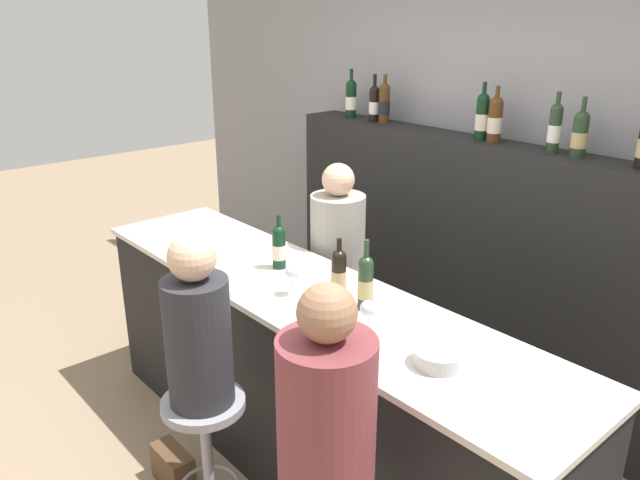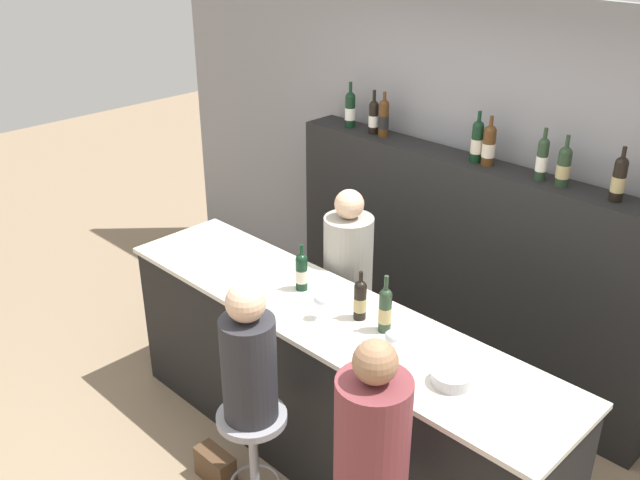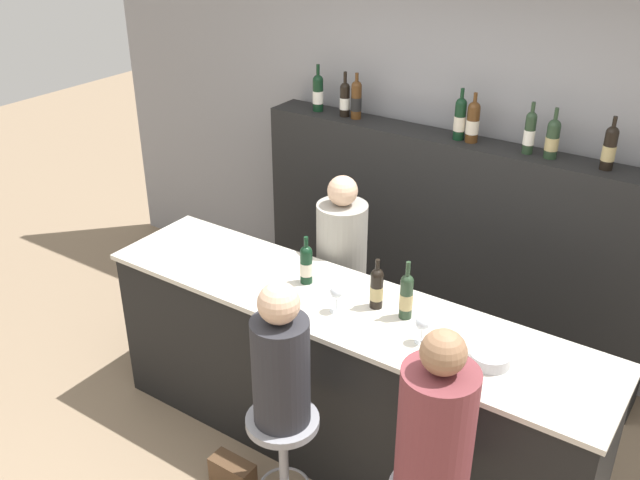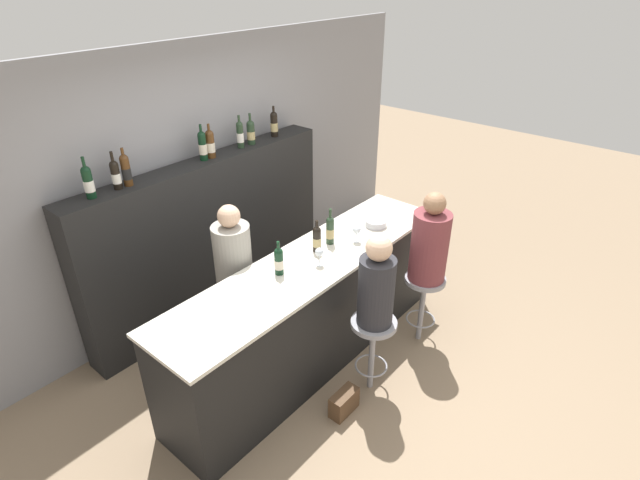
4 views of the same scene
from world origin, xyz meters
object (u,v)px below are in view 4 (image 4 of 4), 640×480
(wine_bottle_counter_0, at_px, (279,261))
(handbag, at_px, (344,403))
(wine_bottle_counter_2, at_px, (330,230))
(wine_glass_0, at_px, (319,253))
(wine_bottle_counter_1, at_px, (317,239))
(metal_bowl, at_px, (376,223))
(wine_bottle_backbar_1, at_px, (116,174))
(wine_bottle_backbar_6, at_px, (251,132))
(guest_seated_right, at_px, (430,243))
(wine_bottle_backbar_3, at_px, (203,145))
(wine_bottle_backbar_7, at_px, (274,124))
(bartender, at_px, (236,290))
(guest_seated_left, at_px, (376,285))
(wine_bottle_backbar_4, at_px, (210,144))
(bar_stool_left, at_px, (373,336))
(wine_bottle_backbar_2, at_px, (126,170))
(wine_glass_1, at_px, (357,230))
(bar_stool_right, at_px, (424,292))
(wine_bottle_backbar_5, at_px, (240,134))
(wine_bottle_backbar_0, at_px, (88,182))

(wine_bottle_counter_0, height_order, handbag, wine_bottle_counter_0)
(wine_bottle_counter_2, relative_size, wine_glass_0, 2.14)
(wine_bottle_counter_1, height_order, metal_bowl, wine_bottle_counter_1)
(wine_bottle_backbar_1, distance_m, wine_bottle_backbar_6, 1.45)
(wine_bottle_counter_2, height_order, guest_seated_right, guest_seated_right)
(wine_bottle_backbar_3, xyz_separation_m, wine_bottle_backbar_7, (0.92, -0.00, -0.01))
(wine_bottle_backbar_7, bearing_deg, bartender, -149.75)
(guest_seated_left, bearing_deg, wine_bottle_backbar_4, 87.94)
(wine_bottle_backbar_4, distance_m, wine_bottle_backbar_6, 0.50)
(wine_bottle_backbar_7, height_order, bar_stool_left, wine_bottle_backbar_7)
(metal_bowl, bearing_deg, wine_bottle_backbar_2, 139.61)
(wine_bottle_counter_0, height_order, wine_bottle_backbar_2, wine_bottle_backbar_2)
(wine_bottle_backbar_3, xyz_separation_m, metal_bowl, (0.83, -1.36, -0.67))
(wine_bottle_backbar_2, height_order, metal_bowl, wine_bottle_backbar_2)
(metal_bowl, bearing_deg, handbag, -154.39)
(wine_glass_1, bearing_deg, bar_stool_right, -57.47)
(wine_bottle_backbar_5, xyz_separation_m, metal_bowl, (0.38, -1.36, -0.66))
(wine_bottle_counter_1, relative_size, wine_bottle_backbar_6, 0.94)
(wine_bottle_backbar_1, xyz_separation_m, metal_bowl, (1.69, -1.36, -0.65))
(wine_bottle_backbar_2, relative_size, bar_stool_right, 0.45)
(wine_bottle_backbar_5, relative_size, bartender, 0.21)
(wine_bottle_counter_1, bearing_deg, wine_glass_0, -134.28)
(wine_bottle_counter_1, relative_size, wine_bottle_backbar_1, 0.93)
(guest_seated_left, relative_size, handbag, 2.96)
(wine_bottle_backbar_3, height_order, bar_stool_left, wine_bottle_backbar_3)
(handbag, bearing_deg, wine_glass_1, 32.72)
(bartender, distance_m, handbag, 1.31)
(wine_bottle_backbar_2, relative_size, guest_seated_right, 0.38)
(wine_glass_0, xyz_separation_m, wine_glass_1, (0.50, -0.00, -0.00))
(wine_bottle_counter_1, distance_m, wine_bottle_backbar_5, 1.40)
(wine_bottle_backbar_1, height_order, wine_bottle_backbar_5, wine_bottle_backbar_5)
(wine_bottle_backbar_0, distance_m, wine_bottle_backbar_7, 2.00)
(wine_bottle_backbar_3, height_order, wine_glass_1, wine_bottle_backbar_3)
(wine_bottle_backbar_5, relative_size, bar_stool_right, 0.45)
(wine_bottle_counter_0, xyz_separation_m, wine_bottle_backbar_5, (0.77, 1.23, 0.57))
(wine_bottle_backbar_1, distance_m, handbag, 2.56)
(wine_bottle_backbar_0, bearing_deg, wine_glass_0, -52.47)
(guest_seated_left, bearing_deg, wine_bottle_backbar_2, 112.15)
(wine_bottle_counter_0, xyz_separation_m, wine_bottle_backbar_6, (0.91, 1.23, 0.56))
(wine_bottle_backbar_1, bearing_deg, wine_bottle_backbar_7, -0.00)
(wine_bottle_backbar_3, bearing_deg, bartender, -116.95)
(wine_bottle_backbar_5, height_order, bar_stool_right, wine_bottle_backbar_5)
(wine_bottle_backbar_0, height_order, wine_bottle_backbar_4, wine_bottle_backbar_0)
(wine_bottle_counter_2, bearing_deg, wine_bottle_backbar_7, 64.00)
(wine_bottle_counter_1, height_order, wine_bottle_backbar_7, wine_bottle_backbar_7)
(guest_seated_right, bearing_deg, wine_glass_0, 147.59)
(wine_bottle_counter_2, distance_m, wine_bottle_backbar_2, 1.73)
(wine_bottle_backbar_1, bearing_deg, bar_stool_left, -65.52)
(wine_bottle_backbar_2, distance_m, handbag, 2.55)
(wine_bottle_backbar_7, relative_size, handbag, 1.20)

